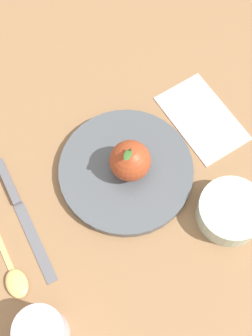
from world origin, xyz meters
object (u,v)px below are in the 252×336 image
object	(u,v)px
side_bowl	(231,211)
knife	(19,207)
apple	(130,161)
spoon	(12,271)
dinner_plate	(126,170)
linen_napkin	(202,118)
cup	(41,332)

from	to	relation	value
side_bowl	knife	distance (m)	0.35
apple	spoon	size ratio (longest dim) A/B	0.52
dinner_plate	knife	distance (m)	0.19
knife	linen_napkin	size ratio (longest dim) A/B	1.17
dinner_plate	cup	bearing A→B (deg)	0.08
dinner_plate	apple	world-z (taller)	apple
dinner_plate	apple	bearing A→B (deg)	107.99
knife	spoon	world-z (taller)	spoon
dinner_plate	side_bowl	bearing A→B (deg)	90.32
cup	apple	bearing A→B (deg)	178.81
apple	side_bowl	world-z (taller)	apple
linen_napkin	knife	bearing A→B (deg)	-36.95
knife	cup	bearing A→B (deg)	40.73
side_bowl	knife	bearing A→B (deg)	-67.44
cup	linen_napkin	world-z (taller)	cup
linen_napkin	cup	bearing A→B (deg)	-10.27
knife	side_bowl	bearing A→B (deg)	112.56
apple	knife	xyz separation A→B (m)	(0.14, -0.14, -0.05)
spoon	side_bowl	bearing A→B (deg)	129.72
apple	knife	size ratio (longest dim) A/B	0.43
dinner_plate	knife	xyz separation A→B (m)	(0.13, -0.14, -0.01)
apple	cup	xyz separation A→B (m)	(0.29, -0.01, -0.01)
cup	spoon	distance (m)	0.12
dinner_plate	linen_napkin	xyz separation A→B (m)	(-0.16, 0.08, -0.01)
cup	linen_napkin	bearing A→B (deg)	169.73
knife	linen_napkin	world-z (taller)	knife
apple	cup	size ratio (longest dim) A/B	1.13
dinner_plate	apple	size ratio (longest dim) A/B	2.80
apple	linen_napkin	world-z (taller)	apple
dinner_plate	side_bowl	size ratio (longest dim) A/B	2.12
side_bowl	knife	xyz separation A→B (m)	(0.13, -0.32, -0.02)
apple	cup	bearing A→B (deg)	-1.19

